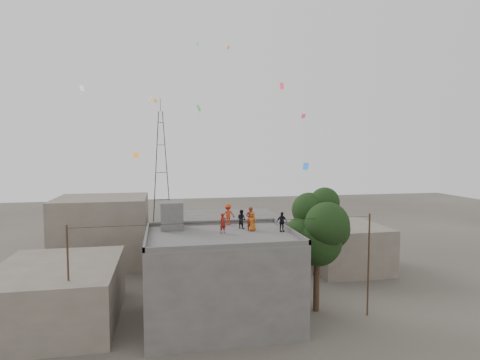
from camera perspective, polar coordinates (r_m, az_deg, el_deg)
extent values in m
plane|color=#403B34|center=(29.50, -2.76, -19.44)|extent=(140.00, 140.00, 0.00)
cube|color=#4E4B49|center=(28.42, -2.78, -13.90)|extent=(10.00, 8.00, 6.00)
cube|color=#5B5855|center=(27.61, -2.81, -7.88)|extent=(10.00, 8.00, 0.10)
cube|color=#4E4B49|center=(31.39, -3.83, -6.01)|extent=(10.00, 0.15, 0.30)
cube|color=#4E4B49|center=(23.79, -1.44, -9.40)|extent=(10.00, 0.15, 0.30)
cube|color=#4E4B49|center=(28.67, 7.06, -7.04)|extent=(0.15, 8.00, 0.30)
cube|color=#4E4B49|center=(27.33, -13.18, -7.69)|extent=(0.15, 8.00, 0.30)
cube|color=#4E4B49|center=(29.71, -9.68, -5.00)|extent=(1.60, 1.80, 2.00)
cube|color=#645A4F|center=(31.22, -24.47, -14.53)|extent=(8.00, 10.00, 4.00)
cube|color=#4E4B49|center=(42.19, -2.80, -8.49)|extent=(12.00, 9.00, 5.00)
cube|color=#645A4F|center=(43.97, -18.99, -6.87)|extent=(9.00, 8.00, 7.00)
cube|color=#645A4F|center=(41.95, 14.69, -9.13)|extent=(7.00, 8.00, 4.40)
cylinder|color=black|center=(30.99, 10.82, -14.35)|extent=(0.44, 0.44, 4.00)
cylinder|color=black|center=(30.66, 11.06, -11.43)|extent=(0.64, 0.91, 2.14)
sphere|color=black|center=(30.12, 10.91, -8.57)|extent=(3.60, 3.60, 3.60)
sphere|color=black|center=(30.64, 12.64, -6.85)|extent=(3.00, 3.00, 3.00)
sphere|color=black|center=(30.17, 8.96, -7.74)|extent=(2.80, 2.80, 2.80)
sphere|color=black|center=(29.26, 12.26, -6.18)|extent=(3.20, 3.20, 3.20)
sphere|color=black|center=(30.42, 9.81, -4.21)|extent=(2.60, 2.60, 2.60)
sphere|color=black|center=(30.47, 11.96, -3.09)|extent=(2.20, 2.20, 2.20)
cylinder|color=black|center=(27.12, -23.19, -13.61)|extent=(0.12, 0.12, 7.40)
cylinder|color=black|center=(30.56, 17.81, -11.42)|extent=(0.12, 0.12, 7.40)
cylinder|color=black|center=(26.25, -1.34, -5.96)|extent=(20.00, 0.52, 0.02)
cylinder|color=black|center=(65.93, -11.87, 1.79)|extent=(1.27, 1.27, 18.01)
cylinder|color=black|center=(65.93, -10.39, 1.81)|extent=(1.27, 1.27, 18.01)
cylinder|color=black|center=(67.62, -10.41, 1.88)|extent=(1.27, 1.27, 18.01)
cylinder|color=black|center=(67.63, -11.85, 1.85)|extent=(1.27, 1.27, 18.01)
cube|color=black|center=(67.23, -11.06, -2.77)|extent=(2.36, 0.08, 0.08)
cube|color=black|center=(67.23, -11.06, -2.77)|extent=(0.08, 2.36, 0.08)
cube|color=black|center=(66.82, -11.12, 1.06)|extent=(1.81, 0.08, 0.08)
cube|color=black|center=(66.82, -11.12, 1.06)|extent=(0.08, 1.81, 0.08)
cube|color=black|center=(66.71, -11.18, 4.92)|extent=(1.26, 0.08, 0.08)
cube|color=black|center=(66.71, -11.18, 4.92)|extent=(0.08, 1.26, 0.08)
cube|color=black|center=(66.84, -11.22, 8.01)|extent=(0.82, 0.08, 0.08)
cube|color=black|center=(66.84, -11.22, 8.01)|extent=(0.08, 0.82, 0.08)
cylinder|color=black|center=(67.08, -11.26, 10.40)|extent=(0.08, 0.08, 2.00)
imported|color=maroon|center=(28.77, 1.47, -5.53)|extent=(0.65, 0.45, 1.72)
imported|color=#B05314|center=(28.66, 1.75, -5.93)|extent=(0.79, 0.76, 1.36)
imported|color=black|center=(29.59, 0.20, -5.57)|extent=(0.83, 0.86, 1.39)
imported|color=black|center=(28.57, 5.96, -5.95)|extent=(0.87, 0.50, 1.40)
imported|color=red|center=(30.91, -1.72, -4.93)|extent=(1.06, 0.63, 1.62)
imported|color=maroon|center=(27.93, -2.45, -6.17)|extent=(0.60, 0.52, 1.40)
plane|color=orange|center=(32.46, -14.59, 3.44)|extent=(0.43, 0.26, 0.40)
plane|color=#F7274C|center=(35.67, 5.97, 13.16)|extent=(0.24, 0.58, 0.57)
plane|color=#FE9C26|center=(36.11, -11.94, 10.96)|extent=(0.40, 0.35, 0.30)
plane|color=blue|center=(34.08, 9.34, 1.96)|extent=(0.38, 0.59, 0.59)
plane|color=white|center=(35.97, -21.57, 12.06)|extent=(0.31, 0.48, 0.46)
plane|color=orange|center=(45.10, -1.67, 18.31)|extent=(0.31, 0.32, 0.39)
plane|color=green|center=(29.56, -5.90, 10.14)|extent=(0.33, 0.50, 0.42)
plane|color=#DA3362|center=(39.66, 9.01, 8.97)|extent=(0.51, 0.36, 0.41)
plane|color=orange|center=(30.37, -12.69, 11.26)|extent=(0.38, 0.50, 0.36)
plane|color=#4587D0|center=(42.23, -6.03, 18.69)|extent=(0.21, 0.34, 0.33)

